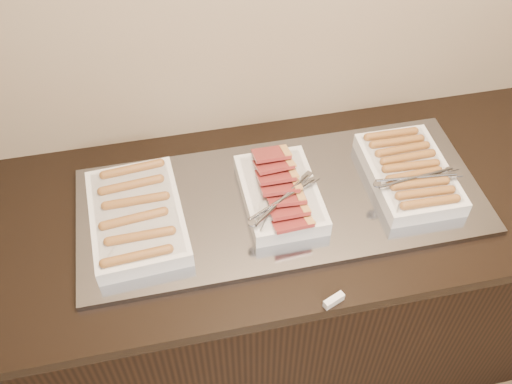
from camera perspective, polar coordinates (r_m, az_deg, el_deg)
counter at (r=2.07m, az=1.38°, el=-9.42°), size 2.06×0.76×0.90m
warming_tray at (r=1.70m, az=2.56°, el=-0.94°), size 1.20×0.50×0.02m
dish_left at (r=1.65m, az=-11.85°, el=-2.35°), size 0.28×0.40×0.07m
dish_center at (r=1.67m, az=2.44°, el=-0.11°), size 0.26×0.34×0.09m
dish_right at (r=1.79m, az=15.08°, el=1.91°), size 0.26×0.35×0.08m
label_holder at (r=1.51m, az=7.78°, el=-10.69°), size 0.06×0.04×0.02m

